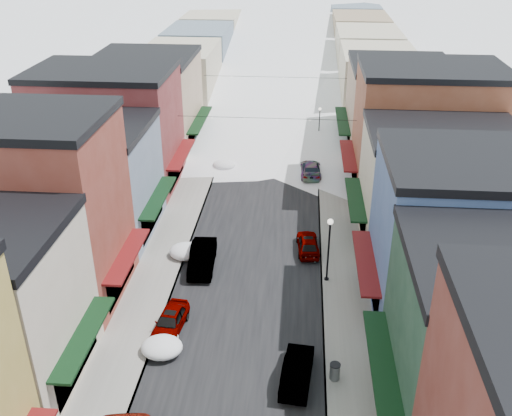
% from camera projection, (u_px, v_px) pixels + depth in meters
% --- Properties ---
extents(road, '(10.00, 160.00, 0.01)m').
position_uv_depth(road, '(276.00, 116.00, 72.53)').
color(road, black).
rests_on(road, ground).
extents(sidewalk_left, '(3.20, 160.00, 0.15)m').
position_uv_depth(sidewalk_left, '(225.00, 114.00, 72.98)').
color(sidewalk_left, gray).
rests_on(sidewalk_left, ground).
extents(sidewalk_right, '(3.20, 160.00, 0.15)m').
position_uv_depth(sidewalk_right, '(328.00, 116.00, 72.01)').
color(sidewalk_right, gray).
rests_on(sidewalk_right, ground).
extents(curb_left, '(0.10, 160.00, 0.15)m').
position_uv_depth(curb_left, '(237.00, 114.00, 72.87)').
color(curb_left, slate).
rests_on(curb_left, ground).
extents(curb_right, '(0.10, 160.00, 0.15)m').
position_uv_depth(curb_right, '(316.00, 116.00, 72.13)').
color(curb_right, slate).
rests_on(curb_right, ground).
extents(bldg_l_brick_near, '(12.30, 8.20, 12.50)m').
position_uv_depth(bldg_l_brick_near, '(27.00, 209.00, 35.65)').
color(bldg_l_brick_near, maroon).
rests_on(bldg_l_brick_near, ground).
extents(bldg_l_grayblue, '(11.30, 9.20, 9.00)m').
position_uv_depth(bldg_l_grayblue, '(86.00, 180.00, 43.95)').
color(bldg_l_grayblue, gray).
rests_on(bldg_l_grayblue, ground).
extents(bldg_l_brick_far, '(13.30, 9.20, 11.00)m').
position_uv_depth(bldg_l_brick_far, '(108.00, 128.00, 51.55)').
color(bldg_l_brick_far, maroon).
rests_on(bldg_l_brick_far, ground).
extents(bldg_l_tan, '(11.30, 11.20, 10.00)m').
position_uv_depth(bldg_l_tan, '(147.00, 102.00, 60.57)').
color(bldg_l_tan, tan).
rests_on(bldg_l_tan, ground).
extents(bldg_r_green, '(11.30, 9.20, 9.50)m').
position_uv_depth(bldg_r_green, '(505.00, 342.00, 26.82)').
color(bldg_r_green, '#1C3C2A').
rests_on(bldg_r_green, ground).
extents(bldg_r_blue, '(11.30, 9.20, 10.50)m').
position_uv_depth(bldg_r_blue, '(462.00, 237.00, 34.58)').
color(bldg_r_blue, '#405A91').
rests_on(bldg_r_blue, ground).
extents(bldg_r_cream, '(12.30, 9.20, 9.00)m').
position_uv_depth(bldg_r_cream, '(438.00, 186.00, 42.86)').
color(bldg_r_cream, beige).
rests_on(bldg_r_cream, ground).
extents(bldg_r_brick_far, '(13.30, 9.20, 11.50)m').
position_uv_depth(bldg_r_brick_far, '(426.00, 131.00, 50.24)').
color(bldg_r_brick_far, brown).
rests_on(bldg_r_brick_far, ground).
extents(bldg_r_tan, '(11.30, 11.20, 9.50)m').
position_uv_depth(bldg_r_tan, '(397.00, 108.00, 59.64)').
color(bldg_r_tan, '#967962').
rests_on(bldg_r_tan, ground).
extents(distant_blocks, '(34.00, 55.00, 8.00)m').
position_uv_depth(distant_blocks, '(284.00, 47.00, 91.10)').
color(distant_blocks, gray).
rests_on(distant_blocks, ground).
extents(overhead_cables, '(16.40, 15.04, 0.04)m').
position_uv_depth(overhead_cables, '(271.00, 95.00, 58.62)').
color(overhead_cables, black).
rests_on(overhead_cables, ground).
extents(car_silver_sedan, '(2.00, 4.09, 1.34)m').
position_uv_depth(car_silver_sedan, '(170.00, 321.00, 34.65)').
color(car_silver_sedan, gray).
rests_on(car_silver_sedan, ground).
extents(car_dark_hatch, '(1.97, 4.95, 1.60)m').
position_uv_depth(car_dark_hatch, '(202.00, 257.00, 40.86)').
color(car_dark_hatch, black).
rests_on(car_dark_hatch, ground).
extents(car_silver_wagon, '(2.40, 4.81, 1.34)m').
position_uv_depth(car_silver_wagon, '(240.00, 133.00, 64.84)').
color(car_silver_wagon, '#A3A4AB').
rests_on(car_silver_wagon, ground).
extents(car_green_sedan, '(1.93, 4.45, 1.43)m').
position_uv_depth(car_green_sedan, '(297.00, 370.00, 30.84)').
color(car_green_sedan, black).
rests_on(car_green_sedan, ground).
extents(car_gray_suv, '(1.88, 4.04, 1.34)m').
position_uv_depth(car_gray_suv, '(308.00, 243.00, 42.88)').
color(car_gray_suv, '#989BA1').
rests_on(car_gray_suv, ground).
extents(car_black_sedan, '(2.11, 4.85, 1.39)m').
position_uv_depth(car_black_sedan, '(311.00, 169.00, 55.42)').
color(car_black_sedan, black).
rests_on(car_black_sedan, ground).
extents(car_lane_silver, '(2.07, 4.05, 1.32)m').
position_uv_depth(car_lane_silver, '(257.00, 132.00, 65.10)').
color(car_lane_silver, gray).
rests_on(car_lane_silver, ground).
extents(car_lane_white, '(2.82, 5.67, 1.55)m').
position_uv_depth(car_lane_white, '(294.00, 100.00, 76.08)').
color(car_lane_white, silver).
rests_on(car_lane_white, ground).
extents(trash_can, '(0.59, 0.59, 1.00)m').
position_uv_depth(trash_can, '(335.00, 371.00, 30.84)').
color(trash_can, slate).
rests_on(trash_can, sidewalk_right).
extents(streetlamp_near, '(0.40, 0.40, 4.76)m').
position_uv_depth(streetlamp_near, '(329.00, 242.00, 38.17)').
color(streetlamp_near, black).
rests_on(streetlamp_near, sidewalk_right).
extents(streetlamp_far, '(0.33, 0.33, 3.97)m').
position_uv_depth(streetlamp_far, '(319.00, 120.00, 62.51)').
color(streetlamp_far, black).
rests_on(streetlamp_far, sidewalk_right).
extents(snow_pile_near, '(2.41, 2.69, 1.02)m').
position_uv_depth(snow_pile_near, '(163.00, 346.00, 32.88)').
color(snow_pile_near, white).
rests_on(snow_pile_near, ground).
extents(snow_pile_mid, '(2.54, 2.76, 1.07)m').
position_uv_depth(snow_pile_mid, '(187.00, 251.00, 42.22)').
color(snow_pile_mid, white).
rests_on(snow_pile_mid, ground).
extents(snow_pile_far, '(2.30, 2.62, 0.98)m').
position_uv_depth(snow_pile_far, '(224.00, 165.00, 56.97)').
color(snow_pile_far, white).
rests_on(snow_pile_far, ground).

